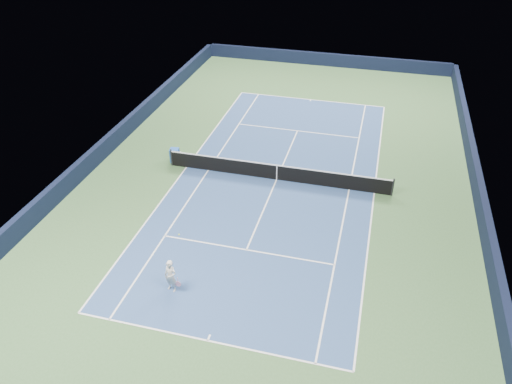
# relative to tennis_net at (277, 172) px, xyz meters

# --- Properties ---
(ground) EXTENTS (40.00, 40.00, 0.00)m
(ground) POSITION_rel_tennis_net_xyz_m (0.00, 0.00, -0.50)
(ground) COLOR #365930
(ground) RESTS_ON ground
(wall_far) EXTENTS (22.00, 0.35, 1.10)m
(wall_far) POSITION_rel_tennis_net_xyz_m (0.00, 19.82, 0.05)
(wall_far) COLOR black
(wall_far) RESTS_ON ground
(wall_right) EXTENTS (0.35, 40.00, 1.10)m
(wall_right) POSITION_rel_tennis_net_xyz_m (10.82, 0.00, 0.05)
(wall_right) COLOR black
(wall_right) RESTS_ON ground
(wall_left) EXTENTS (0.35, 40.00, 1.10)m
(wall_left) POSITION_rel_tennis_net_xyz_m (-10.82, 0.00, 0.05)
(wall_left) COLOR black
(wall_left) RESTS_ON ground
(court_surface) EXTENTS (10.97, 23.77, 0.01)m
(court_surface) POSITION_rel_tennis_net_xyz_m (0.00, 0.00, -0.50)
(court_surface) COLOR navy
(court_surface) RESTS_ON ground
(baseline_far) EXTENTS (10.97, 0.08, 0.00)m
(baseline_far) POSITION_rel_tennis_net_xyz_m (0.00, 11.88, -0.50)
(baseline_far) COLOR white
(baseline_far) RESTS_ON ground
(baseline_near) EXTENTS (10.97, 0.08, 0.00)m
(baseline_near) POSITION_rel_tennis_net_xyz_m (0.00, -11.88, -0.50)
(baseline_near) COLOR white
(baseline_near) RESTS_ON ground
(sideline_doubles_right) EXTENTS (0.08, 23.77, 0.00)m
(sideline_doubles_right) POSITION_rel_tennis_net_xyz_m (5.49, 0.00, -0.50)
(sideline_doubles_right) COLOR white
(sideline_doubles_right) RESTS_ON ground
(sideline_doubles_left) EXTENTS (0.08, 23.77, 0.00)m
(sideline_doubles_left) POSITION_rel_tennis_net_xyz_m (-5.49, 0.00, -0.50)
(sideline_doubles_left) COLOR white
(sideline_doubles_left) RESTS_ON ground
(sideline_singles_right) EXTENTS (0.08, 23.77, 0.00)m
(sideline_singles_right) POSITION_rel_tennis_net_xyz_m (4.12, 0.00, -0.50)
(sideline_singles_right) COLOR white
(sideline_singles_right) RESTS_ON ground
(sideline_singles_left) EXTENTS (0.08, 23.77, 0.00)m
(sideline_singles_left) POSITION_rel_tennis_net_xyz_m (-4.12, 0.00, -0.50)
(sideline_singles_left) COLOR white
(sideline_singles_left) RESTS_ON ground
(service_line_far) EXTENTS (8.23, 0.08, 0.00)m
(service_line_far) POSITION_rel_tennis_net_xyz_m (0.00, 6.40, -0.50)
(service_line_far) COLOR white
(service_line_far) RESTS_ON ground
(service_line_near) EXTENTS (8.23, 0.08, 0.00)m
(service_line_near) POSITION_rel_tennis_net_xyz_m (0.00, -6.40, -0.50)
(service_line_near) COLOR white
(service_line_near) RESTS_ON ground
(center_service_line) EXTENTS (0.08, 12.80, 0.00)m
(center_service_line) POSITION_rel_tennis_net_xyz_m (0.00, 0.00, -0.50)
(center_service_line) COLOR white
(center_service_line) RESTS_ON ground
(center_mark_far) EXTENTS (0.08, 0.30, 0.00)m
(center_mark_far) POSITION_rel_tennis_net_xyz_m (0.00, 11.73, -0.50)
(center_mark_far) COLOR white
(center_mark_far) RESTS_ON ground
(center_mark_near) EXTENTS (0.08, 0.30, 0.00)m
(center_mark_near) POSITION_rel_tennis_net_xyz_m (0.00, -11.73, -0.50)
(center_mark_near) COLOR white
(center_mark_near) RESTS_ON ground
(tennis_net) EXTENTS (12.90, 0.10, 1.07)m
(tennis_net) POSITION_rel_tennis_net_xyz_m (0.00, 0.00, 0.00)
(tennis_net) COLOR black
(tennis_net) RESTS_ON ground
(sponsor_cube) EXTENTS (0.62, 0.55, 0.85)m
(sponsor_cube) POSITION_rel_tennis_net_xyz_m (-6.40, 0.48, -0.08)
(sponsor_cube) COLOR #1E53B4
(sponsor_cube) RESTS_ON ground
(tennis_player) EXTENTS (0.77, 1.28, 2.26)m
(tennis_player) POSITION_rel_tennis_net_xyz_m (-2.34, -9.70, 0.27)
(tennis_player) COLOR silver
(tennis_player) RESTS_ON ground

